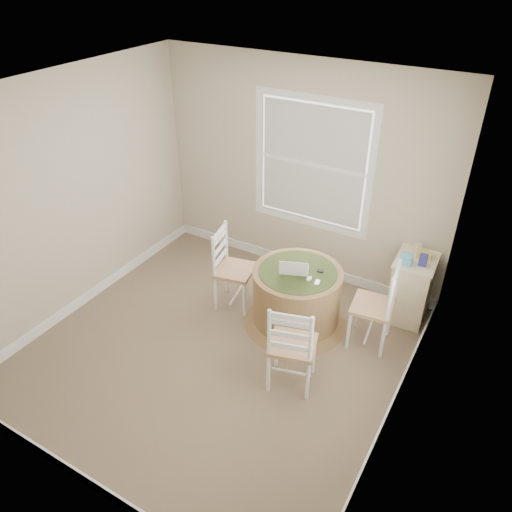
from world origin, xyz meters
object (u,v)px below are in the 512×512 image
Objects in this scene: laptop at (294,270)px; chair_left at (235,270)px; chair_near at (293,344)px; chair_right at (372,305)px; round_table at (297,295)px; corner_chest at (411,287)px.

chair_left is at bearing -19.89° from laptop.
chair_right is (0.44, 0.92, 0.00)m from chair_near.
laptop is at bearing -147.39° from round_table.
corner_chest is at bearing 24.44° from round_table.
corner_chest is at bearing -77.29° from chair_left.
round_table is 0.75m from chair_left.
round_table is 1.19× the size of chair_left.
corner_chest is at bearing 153.58° from chair_right.
laptop is (-0.39, 0.78, 0.23)m from chair_near.
chair_right is (1.54, 0.16, 0.00)m from chair_left.
corner_chest is (0.67, 1.56, -0.10)m from chair_near.
chair_near is 1.70m from corner_chest.
chair_left is 1.00× the size of chair_right.
round_table is at bearing -146.96° from corner_chest.
laptop is at bearing -87.69° from chair_right.
chair_left is 2.56× the size of laptop.
chair_left and chair_near have the same top height.
chair_right reaches higher than laptop.
laptop is 1.36m from corner_chest.
round_table is 1.27m from corner_chest.
corner_chest is (1.77, 0.80, -0.10)m from chair_left.
chair_near is (0.35, -0.81, 0.10)m from round_table.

